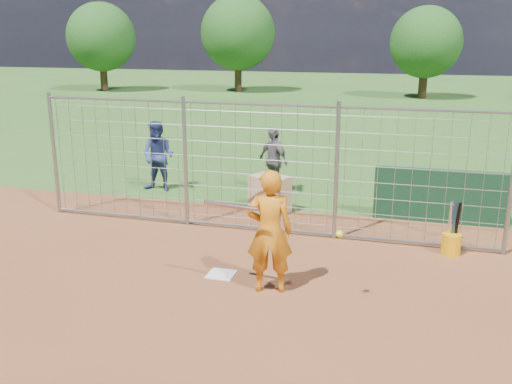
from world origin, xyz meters
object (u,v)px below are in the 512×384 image
(bystander_a, at_px, (158,156))
(bucket_with_bats, at_px, (451,241))
(bystander_b, at_px, (273,160))
(equipment_bin, at_px, (270,194))
(batter, at_px, (269,232))

(bystander_a, relative_size, bucket_with_bats, 1.78)
(bystander_b, distance_m, equipment_bin, 1.60)
(batter, relative_size, bystander_b, 1.17)
(bystander_b, xyz_separation_m, bucket_with_bats, (4.03, -3.09, -0.56))
(batter, height_order, equipment_bin, batter)
(bucket_with_bats, bearing_deg, bystander_a, 159.64)
(bucket_with_bats, bearing_deg, equipment_bin, 157.04)
(batter, bearing_deg, equipment_bin, -89.22)
(equipment_bin, distance_m, bucket_with_bats, 4.03)
(equipment_bin, relative_size, bucket_with_bats, 0.82)
(batter, height_order, bucket_with_bats, batter)
(batter, xyz_separation_m, bystander_b, (-1.31, 5.38, -0.13))
(bystander_a, xyz_separation_m, bucket_with_bats, (6.79, -2.52, -0.62))
(bucket_with_bats, bearing_deg, bystander_b, 142.51)
(batter, distance_m, equipment_bin, 4.03)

